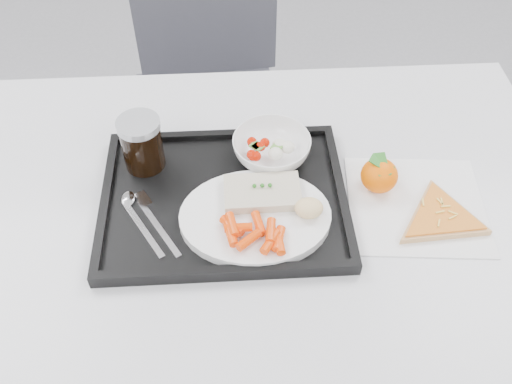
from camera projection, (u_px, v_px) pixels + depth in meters
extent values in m
cube|color=silver|center=(259.00, 204.00, 1.08)|extent=(1.20, 0.80, 0.03)
cylinder|color=#47474C|center=(55.00, 208.00, 1.57)|extent=(0.04, 0.04, 0.72)
cylinder|color=#47474C|center=(441.00, 191.00, 1.61)|extent=(0.04, 0.04, 0.72)
cube|color=#3A3A42|center=(210.00, 114.00, 1.70)|extent=(0.46, 0.46, 0.04)
cube|color=#3A3A42|center=(205.00, 5.00, 1.64)|extent=(0.42, 0.08, 0.46)
cylinder|color=#47474C|center=(156.00, 214.00, 1.74)|extent=(0.03, 0.03, 0.43)
cylinder|color=#47474C|center=(273.00, 209.00, 1.76)|extent=(0.03, 0.03, 0.43)
cylinder|color=#47474C|center=(162.00, 135.00, 1.99)|extent=(0.03, 0.03, 0.43)
cylinder|color=#47474C|center=(265.00, 131.00, 2.00)|extent=(0.03, 0.03, 0.43)
cube|color=black|center=(224.00, 200.00, 1.06)|extent=(0.45, 0.35, 0.01)
cube|color=black|center=(222.00, 134.00, 1.16)|extent=(0.45, 0.02, 0.01)
cube|color=black|center=(226.00, 271.00, 0.94)|extent=(0.45, 0.02, 0.01)
cube|color=black|center=(341.00, 190.00, 1.06)|extent=(0.02, 0.32, 0.01)
cube|color=black|center=(105.00, 200.00, 1.04)|extent=(0.02, 0.32, 0.01)
cylinder|color=white|center=(255.00, 217.00, 1.01)|extent=(0.27, 0.27, 0.02)
cube|color=beige|center=(262.00, 192.00, 1.03)|extent=(0.14, 0.09, 0.02)
sphere|color=#236B1C|center=(254.00, 186.00, 1.02)|extent=(0.01, 0.01, 0.01)
sphere|color=#236B1C|center=(262.00, 185.00, 1.02)|extent=(0.01, 0.01, 0.01)
sphere|color=#236B1C|center=(270.00, 185.00, 1.02)|extent=(0.01, 0.01, 0.01)
ellipsoid|color=beige|center=(309.00, 208.00, 0.99)|extent=(0.05, 0.04, 0.03)
imported|color=white|center=(272.00, 148.00, 1.11)|extent=(0.15, 0.15, 0.05)
cylinder|color=black|center=(142.00, 145.00, 1.08)|extent=(0.08, 0.08, 0.10)
cylinder|color=#A5A8AD|center=(138.00, 125.00, 1.04)|extent=(0.08, 0.08, 0.01)
cube|color=silver|center=(143.00, 229.00, 1.00)|extent=(0.09, 0.13, 0.00)
ellipsoid|color=silver|center=(128.00, 199.00, 1.05)|extent=(0.04, 0.05, 0.01)
cube|color=silver|center=(159.00, 228.00, 1.00)|extent=(0.09, 0.13, 0.00)
cube|color=silver|center=(143.00, 199.00, 1.05)|extent=(0.04, 0.04, 0.00)
cube|color=white|center=(416.00, 205.00, 1.06)|extent=(0.27, 0.26, 0.00)
ellipsoid|color=orange|center=(379.00, 175.00, 1.06)|extent=(0.09, 0.09, 0.06)
cube|color=#236B1C|center=(382.00, 164.00, 1.04)|extent=(0.03, 0.05, 0.02)
cube|color=#236B1C|center=(382.00, 164.00, 1.04)|extent=(0.05, 0.04, 0.02)
cylinder|color=tan|center=(440.00, 218.00, 1.03)|extent=(0.27, 0.27, 0.01)
cylinder|color=#A6490B|center=(441.00, 215.00, 1.02)|extent=(0.24, 0.24, 0.00)
cube|color=#EABC47|center=(440.00, 212.00, 1.02)|extent=(0.02, 0.01, 0.00)
cube|color=#EABC47|center=(423.00, 202.00, 1.04)|extent=(0.01, 0.02, 0.00)
cube|color=#EABC47|center=(442.00, 202.00, 1.04)|extent=(0.00, 0.02, 0.00)
cube|color=#EABC47|center=(440.00, 202.00, 1.04)|extent=(0.01, 0.02, 0.00)
cube|color=#EABC47|center=(453.00, 217.00, 1.02)|extent=(0.02, 0.01, 0.00)
cube|color=#EABC47|center=(453.00, 213.00, 1.02)|extent=(0.02, 0.01, 0.00)
cube|color=#EABC47|center=(446.00, 206.00, 1.03)|extent=(0.02, 0.00, 0.00)
cube|color=#EABC47|center=(439.00, 223.00, 1.01)|extent=(0.01, 0.02, 0.00)
cylinder|color=#F33F05|center=(271.00, 231.00, 0.96)|extent=(0.02, 0.05, 0.02)
cylinder|color=#F33F05|center=(279.00, 239.00, 0.96)|extent=(0.03, 0.05, 0.02)
cylinder|color=#F33F05|center=(232.00, 226.00, 0.97)|extent=(0.04, 0.05, 0.02)
cylinder|color=#F33F05|center=(279.00, 242.00, 0.95)|extent=(0.02, 0.05, 0.02)
cylinder|color=#F33F05|center=(232.00, 225.00, 0.97)|extent=(0.02, 0.05, 0.02)
cylinder|color=#F33F05|center=(259.00, 224.00, 0.98)|extent=(0.02, 0.05, 0.02)
cylinder|color=#F33F05|center=(270.00, 242.00, 0.95)|extent=(0.04, 0.05, 0.02)
cylinder|color=#F33F05|center=(231.00, 234.00, 0.96)|extent=(0.03, 0.05, 0.02)
cylinder|color=#F33F05|center=(249.00, 240.00, 0.95)|extent=(0.05, 0.04, 0.02)
cylinder|color=#F33F05|center=(238.00, 228.00, 0.97)|extent=(0.05, 0.02, 0.02)
sphere|color=#B71300|center=(253.00, 156.00, 1.08)|extent=(0.02, 0.02, 0.02)
sphere|color=#B71300|center=(265.00, 143.00, 1.10)|extent=(0.02, 0.02, 0.02)
sphere|color=#B71300|center=(252.00, 155.00, 1.08)|extent=(0.02, 0.02, 0.02)
sphere|color=#B71300|center=(252.00, 142.00, 1.10)|extent=(0.02, 0.02, 0.02)
sphere|color=#B71300|center=(261.00, 146.00, 1.09)|extent=(0.02, 0.02, 0.02)
sphere|color=#B71300|center=(256.00, 156.00, 1.08)|extent=(0.02, 0.02, 0.02)
ellipsoid|color=silver|center=(276.00, 154.00, 1.08)|extent=(0.03, 0.03, 0.02)
ellipsoid|color=silver|center=(279.00, 145.00, 1.10)|extent=(0.03, 0.03, 0.02)
ellipsoid|color=silver|center=(287.00, 147.00, 1.10)|extent=(0.03, 0.03, 0.02)
cube|color=#5A9137|center=(258.00, 147.00, 1.09)|extent=(0.03, 0.03, 0.00)
cube|color=#5A9137|center=(256.00, 146.00, 1.09)|extent=(0.03, 0.03, 0.00)
cube|color=#5A9137|center=(277.00, 147.00, 1.09)|extent=(0.03, 0.03, 0.00)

